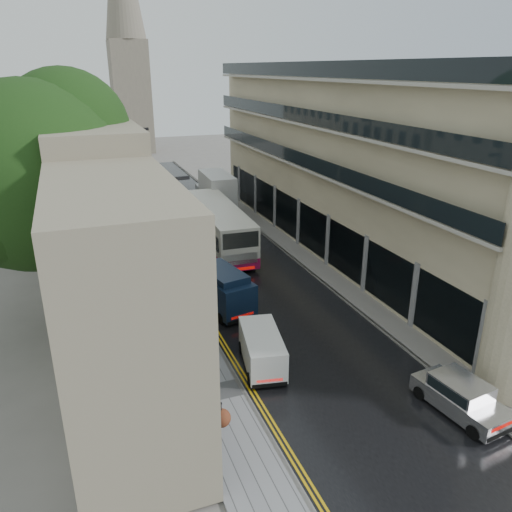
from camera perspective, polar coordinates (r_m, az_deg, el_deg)
road at (r=38.93m, az=-3.32°, el=0.01°), size 9.00×85.00×0.02m
left_sidewalk at (r=37.73m, az=-11.83°, el=-1.02°), size 2.70×85.00×0.12m
right_sidewalk at (r=40.72m, az=3.95°, el=1.02°), size 1.80×85.00×0.12m
old_shop_row at (r=38.14m, az=-18.49°, el=7.93°), size 4.50×56.00×12.00m
modern_block at (r=39.94m, az=11.63°, el=10.57°), size 8.00×40.00×14.00m
church_spire at (r=90.23m, az=-14.72°, el=24.11°), size 6.40×6.40×40.00m
tree_near at (r=28.22m, az=-23.75°, el=4.97°), size 10.56×10.56×13.89m
tree_far at (r=41.05m, az=-22.62°, el=8.59°), size 9.24×9.24×12.46m
cream_bus at (r=36.83m, az=-4.93°, el=1.59°), size 3.40×12.71×3.43m
white_lorry at (r=47.53m, az=-5.43°, el=6.51°), size 2.78×8.22×4.27m
silver_hatchback at (r=22.27m, az=23.83°, el=-16.99°), size 2.30×4.31×1.54m
white_van at (r=23.37m, az=-0.65°, el=-12.59°), size 2.46×4.29×1.83m
navy_van at (r=28.36m, az=-4.04°, el=-5.29°), size 3.10×5.53×2.66m
pedestrian at (r=31.90m, az=-9.83°, el=-3.04°), size 0.77×0.58×1.90m
lamp_post_near at (r=27.72m, az=-8.96°, el=0.40°), size 0.95×0.30×8.27m
lamp_post_far at (r=42.20m, az=-13.03°, el=7.81°), size 1.05×0.32×9.16m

